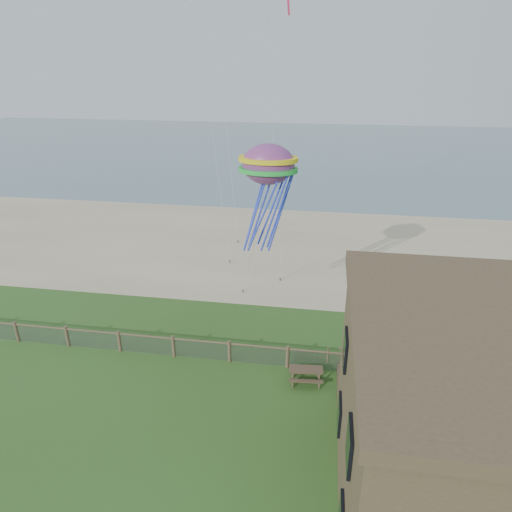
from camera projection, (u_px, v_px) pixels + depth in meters
name	position (u px, v px, depth m)	size (l,w,h in m)	color
ground	(199.00, 452.00, 18.28)	(160.00, 160.00, 0.00)	#30511B
sand_beach	(269.00, 246.00, 38.21)	(72.00, 20.00, 0.02)	tan
ocean	(302.00, 150.00, 78.05)	(160.00, 68.00, 0.02)	slate
chainlink_fence	(229.00, 353.00, 23.50)	(36.20, 0.20, 1.25)	#4D372B
motel_deck	(503.00, 397.00, 20.88)	(15.00, 2.00, 0.50)	brown
picnic_table	(306.00, 376.00, 22.12)	(1.62, 1.22, 0.68)	brown
octopus_kite	(268.00, 195.00, 24.62)	(3.16, 2.23, 6.51)	#D85422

